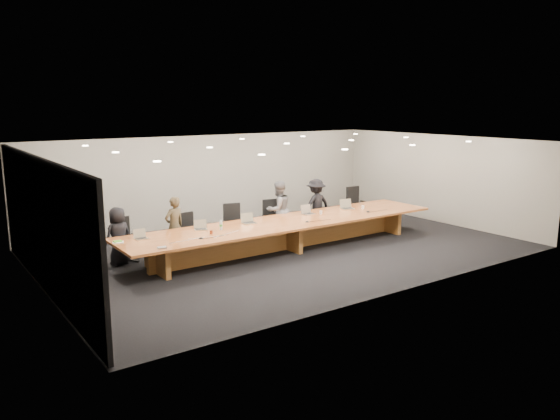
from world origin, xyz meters
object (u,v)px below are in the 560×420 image
(laptop_b, at_px, (201,225))
(mic_right, at_px, (368,212))
(water_bottle, at_px, (221,225))
(laptop_e, at_px, (348,204))
(chair_mid_right, at_px, (273,218))
(av_box, at_px, (162,248))
(mic_center, at_px, (307,222))
(paper_cup_far, at_px, (363,207))
(person_a, at_px, (118,236))
(chair_far_right, at_px, (357,205))
(laptop_d, at_px, (308,210))
(chair_far_left, at_px, (126,239))
(chair_mid_left, at_px, (235,224))
(laptop_c, at_px, (249,218))
(laptop_a, at_px, (141,234))
(mic_left, at_px, (201,238))
(amber_mug, at_px, (211,232))
(person_d, at_px, (316,205))
(chair_right, at_px, (323,213))
(person_c, at_px, (278,210))
(person_b, at_px, (174,226))
(conference_table, at_px, (287,230))
(paper_cup_near, at_px, (321,213))
(chair_left, at_px, (190,232))

(laptop_b, distance_m, mic_right, 4.94)
(water_bottle, bearing_deg, laptop_e, 3.20)
(chair_mid_right, height_order, water_bottle, chair_mid_right)
(av_box, distance_m, mic_center, 4.13)
(paper_cup_far, distance_m, mic_center, 2.47)
(person_a, relative_size, laptop_b, 4.49)
(laptop_b, bearing_deg, laptop_e, 19.71)
(laptop_b, xyz_separation_m, av_box, (-1.46, -1.07, -0.11))
(chair_far_right, xyz_separation_m, person_a, (-7.80, -0.15, 0.11))
(laptop_d, xyz_separation_m, av_box, (-4.78, -1.07, -0.12))
(chair_mid_right, distance_m, av_box, 4.63)
(chair_far_left, height_order, chair_far_right, chair_far_right)
(water_bottle, distance_m, av_box, 2.02)
(chair_mid_right, bearing_deg, chair_far_right, 11.07)
(chair_mid_left, relative_size, laptop_e, 3.12)
(laptop_c, relative_size, mic_center, 2.86)
(chair_far_left, distance_m, water_bottle, 2.31)
(chair_far_right, distance_m, mic_right, 2.02)
(chair_far_left, bearing_deg, laptop_a, -98.74)
(laptop_d, bearing_deg, chair_mid_right, 122.27)
(person_a, xyz_separation_m, paper_cup_far, (6.86, -1.08, 0.11))
(av_box, xyz_separation_m, mic_right, (6.34, 0.33, 0.00))
(person_a, distance_m, mic_left, 2.08)
(laptop_d, relative_size, amber_mug, 3.81)
(chair_mid_left, height_order, person_d, person_d)
(chair_right, distance_m, mic_left, 5.18)
(chair_right, distance_m, laptop_e, 0.96)
(laptop_b, bearing_deg, laptop_a, -157.73)
(chair_mid_left, xyz_separation_m, mic_right, (3.49, -1.51, 0.20))
(chair_mid_right, bearing_deg, amber_mug, -142.49)
(person_c, bearing_deg, person_b, -6.08)
(chair_far_right, relative_size, person_a, 0.85)
(person_a, bearing_deg, paper_cup_far, 157.27)
(av_box, bearing_deg, conference_table, 20.78)
(person_c, relative_size, water_bottle, 7.22)
(person_c, distance_m, mic_left, 3.55)
(laptop_a, xyz_separation_m, amber_mug, (1.53, -0.48, -0.07))
(chair_far_right, xyz_separation_m, mic_right, (-1.13, -1.66, 0.18))
(chair_right, xyz_separation_m, paper_cup_near, (-0.93, -1.02, 0.30))
(chair_mid_left, relative_size, laptop_d, 3.40)
(person_a, bearing_deg, laptop_e, 159.10)
(chair_far_left, height_order, chair_left, chair_far_left)
(av_box, bearing_deg, amber_mug, 30.91)
(av_box, bearing_deg, paper_cup_far, 17.20)
(water_bottle, relative_size, paper_cup_near, 2.34)
(person_b, xyz_separation_m, laptop_d, (3.68, -0.74, 0.13))
(conference_table, relative_size, laptop_c, 26.62)
(laptop_e, height_order, paper_cup_far, laptop_e)
(conference_table, distance_m, person_b, 2.89)
(chair_right, distance_m, paper_cup_near, 1.41)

